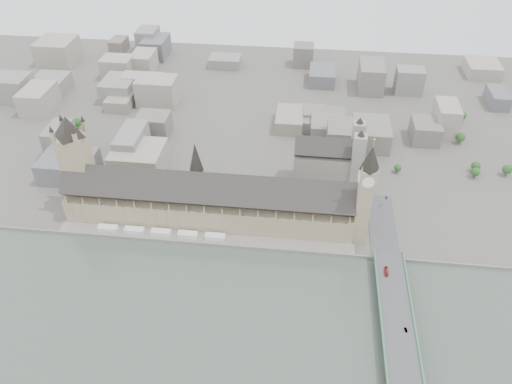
# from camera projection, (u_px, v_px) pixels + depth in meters

# --- Properties ---
(ground) EXTENTS (900.00, 900.00, 0.00)m
(ground) POSITION_uv_depth(u_px,v_px,m) (206.00, 234.00, 457.84)
(ground) COLOR #595651
(ground) RESTS_ON ground
(embankment_wall) EXTENTS (600.00, 1.50, 3.00)m
(embankment_wall) POSITION_uv_depth(u_px,v_px,m) (202.00, 244.00, 445.18)
(embankment_wall) COLOR slate
(embankment_wall) RESTS_ON ground
(river_terrace) EXTENTS (270.00, 15.00, 2.00)m
(river_terrace) POSITION_uv_depth(u_px,v_px,m) (204.00, 239.00, 451.36)
(river_terrace) COLOR slate
(river_terrace) RESTS_ON ground
(terrace_tents) EXTENTS (118.00, 7.00, 4.00)m
(terrace_tents) POSITION_uv_depth(u_px,v_px,m) (161.00, 232.00, 453.49)
(terrace_tents) COLOR white
(terrace_tents) RESTS_ON river_terrace
(palace_of_westminster) EXTENTS (265.00, 40.73, 55.44)m
(palace_of_westminster) POSITION_uv_depth(u_px,v_px,m) (208.00, 201.00, 459.27)
(palace_of_westminster) COLOR gray
(palace_of_westminster) RESTS_ON ground
(elizabeth_tower) EXTENTS (17.00, 17.00, 107.50)m
(elizabeth_tower) POSITION_uv_depth(u_px,v_px,m) (366.00, 189.00, 415.92)
(elizabeth_tower) COLOR gray
(elizabeth_tower) RESTS_ON ground
(victoria_tower) EXTENTS (30.00, 30.00, 100.00)m
(victoria_tower) POSITION_uv_depth(u_px,v_px,m) (76.00, 160.00, 455.14)
(victoria_tower) COLOR gray
(victoria_tower) RESTS_ON ground
(central_tower) EXTENTS (13.00, 13.00, 48.00)m
(central_tower) POSITION_uv_depth(u_px,v_px,m) (196.00, 165.00, 443.41)
(central_tower) COLOR tan
(central_tower) RESTS_ON ground
(westminster_bridge) EXTENTS (25.00, 325.00, 10.25)m
(westminster_bridge) POSITION_uv_depth(u_px,v_px,m) (396.00, 325.00, 371.65)
(westminster_bridge) COLOR #474749
(westminster_bridge) RESTS_ON ground
(bridge_parapets) EXTENTS (25.00, 235.00, 1.15)m
(bridge_parapets) POSITION_uv_depth(u_px,v_px,m) (405.00, 374.00, 333.32)
(bridge_parapets) COLOR #3F7353
(bridge_parapets) RESTS_ON westminster_bridge
(westminster_abbey) EXTENTS (68.00, 36.00, 64.00)m
(westminster_abbey) POSITION_uv_depth(u_px,v_px,m) (330.00, 161.00, 506.77)
(westminster_abbey) COLOR gray
(westminster_abbey) RESTS_ON ground
(city_skyline_inland) EXTENTS (720.00, 360.00, 38.00)m
(city_skyline_inland) POSITION_uv_depth(u_px,v_px,m) (242.00, 93.00, 637.87)
(city_skyline_inland) COLOR gray
(city_skyline_inland) RESTS_ON ground
(park_trees) EXTENTS (110.00, 30.00, 15.00)m
(park_trees) POSITION_uv_depth(u_px,v_px,m) (207.00, 187.00, 501.07)
(park_trees) COLOR #19481A
(park_trees) RESTS_ON ground
(red_bus_north) EXTENTS (2.89, 10.01, 2.76)m
(red_bus_north) POSITION_uv_depth(u_px,v_px,m) (386.00, 271.00, 405.31)
(red_bus_north) COLOR red
(red_bus_north) RESTS_ON westminster_bridge
(car_silver) EXTENTS (2.01, 4.14, 1.31)m
(car_silver) POSITION_uv_depth(u_px,v_px,m) (406.00, 330.00, 361.33)
(car_silver) COLOR gray
(car_silver) RESTS_ON westminster_bridge
(car_approach) EXTENTS (3.44, 5.44, 1.47)m
(car_approach) POSITION_uv_depth(u_px,v_px,m) (386.00, 198.00, 482.04)
(car_approach) COLOR gray
(car_approach) RESTS_ON westminster_bridge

